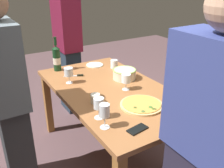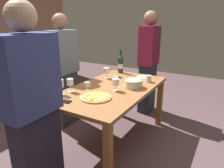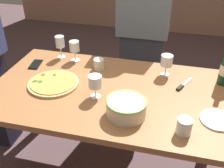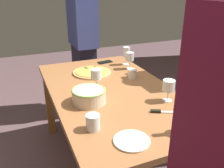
# 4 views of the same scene
# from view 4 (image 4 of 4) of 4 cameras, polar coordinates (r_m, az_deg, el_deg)

# --- Properties ---
(ground_plane) EXTENTS (8.00, 8.00, 0.00)m
(ground_plane) POSITION_cam_4_polar(r_m,az_deg,el_deg) (2.23, 0.00, -19.13)
(ground_plane) COLOR brown
(dining_table) EXTENTS (1.60, 0.90, 0.75)m
(dining_table) POSITION_cam_4_polar(r_m,az_deg,el_deg) (1.86, 0.00, -3.93)
(dining_table) COLOR #9D6338
(dining_table) RESTS_ON ground
(pizza) EXTENTS (0.34, 0.34, 0.03)m
(pizza) POSITION_cam_4_polar(r_m,az_deg,el_deg) (2.15, -4.83, 2.85)
(pizza) COLOR #DEB774
(pizza) RESTS_ON dining_table
(serving_bowl) EXTENTS (0.23, 0.23, 0.10)m
(serving_bowl) POSITION_cam_4_polar(r_m,az_deg,el_deg) (1.61, -5.55, -2.71)
(serving_bowl) COLOR beige
(serving_bowl) RESTS_ON dining_table
(wine_bottle) EXTENTS (0.08, 0.08, 0.36)m
(wine_bottle) POSITION_cam_4_polar(r_m,az_deg,el_deg) (1.36, 22.05, -5.52)
(wine_bottle) COLOR #16391E
(wine_bottle) RESTS_ON dining_table
(wine_glass_near_pizza) EXTENTS (0.08, 0.08, 0.16)m
(wine_glass_near_pizza) POSITION_cam_4_polar(r_m,az_deg,el_deg) (2.24, 4.30, 6.36)
(wine_glass_near_pizza) COLOR white
(wine_glass_near_pizza) RESTS_ON dining_table
(wine_glass_by_bottle) EXTENTS (0.08, 0.08, 0.15)m
(wine_glass_by_bottle) POSITION_cam_4_polar(r_m,az_deg,el_deg) (1.82, -3.79, 2.13)
(wine_glass_by_bottle) COLOR white
(wine_glass_by_bottle) RESTS_ON dining_table
(wine_glass_far_left) EXTENTS (0.08, 0.08, 0.15)m
(wine_glass_far_left) POSITION_cam_4_polar(r_m,az_deg,el_deg) (1.65, 13.42, -0.62)
(wine_glass_far_left) COLOR white
(wine_glass_far_left) RESTS_ON dining_table
(wine_glass_far_right) EXTENTS (0.07, 0.07, 0.18)m
(wine_glass_far_right) POSITION_cam_4_polar(r_m,az_deg,el_deg) (2.35, 3.47, 7.64)
(wine_glass_far_right) COLOR white
(wine_glass_far_right) RESTS_ON dining_table
(cup_amber) EXTENTS (0.08, 0.08, 0.09)m
(cup_amber) POSITION_cam_4_polar(r_m,az_deg,el_deg) (1.33, -4.59, -9.10)
(cup_amber) COLOR white
(cup_amber) RESTS_ON dining_table
(cup_ceramic) EXTENTS (0.08, 0.08, 0.08)m
(cup_ceramic) POSITION_cam_4_polar(r_m,az_deg,el_deg) (2.04, 4.85, 2.54)
(cup_ceramic) COLOR silver
(cup_ceramic) RESTS_ON dining_table
(side_plate) EXTENTS (0.19, 0.19, 0.01)m
(side_plate) POSITION_cam_4_polar(r_m,az_deg,el_deg) (1.26, 4.73, -13.39)
(side_plate) COLOR white
(side_plate) RESTS_ON dining_table
(cell_phone) EXTENTS (0.09, 0.15, 0.01)m
(cell_phone) POSITION_cam_4_polar(r_m,az_deg,el_deg) (2.44, -1.66, 5.28)
(cell_phone) COLOR black
(cell_phone) RESTS_ON dining_table
(pizza_knife) EXTENTS (0.11, 0.19, 0.02)m
(pizza_knife) POSITION_cam_4_polar(r_m,az_deg,el_deg) (1.53, 11.87, -6.49)
(pizza_knife) COLOR silver
(pizza_knife) RESTS_ON dining_table
(person_host) EXTENTS (0.45, 0.24, 1.70)m
(person_host) POSITION_cam_4_polar(r_m,az_deg,el_deg) (2.80, -6.95, 9.67)
(person_host) COLOR #242234
(person_host) RESTS_ON ground
(person_guest_right) EXTENTS (0.45, 0.24, 1.64)m
(person_guest_right) POSITION_cam_4_polar(r_m,az_deg,el_deg) (2.20, 22.09, 3.48)
(person_guest_right) COLOR #313437
(person_guest_right) RESTS_ON ground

